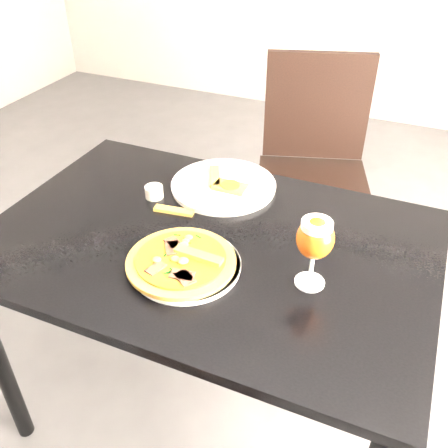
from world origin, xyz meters
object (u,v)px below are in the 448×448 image
at_px(dining_table, 208,264).
at_px(pizza, 182,261).
at_px(chair_far, 313,168).
at_px(beer_glass, 315,239).

distance_m(dining_table, pizza, 0.18).
bearing_deg(dining_table, pizza, -92.78).
distance_m(chair_far, pizza, 1.04).
bearing_deg(chair_far, beer_glass, -94.33).
xyz_separation_m(dining_table, pizza, (-0.01, -0.14, 0.11)).
bearing_deg(beer_glass, dining_table, 167.72).
relative_size(dining_table, beer_glass, 6.51).
relative_size(dining_table, pizza, 4.39).
relative_size(dining_table, chair_far, 1.22).
relative_size(chair_far, pizza, 3.59).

